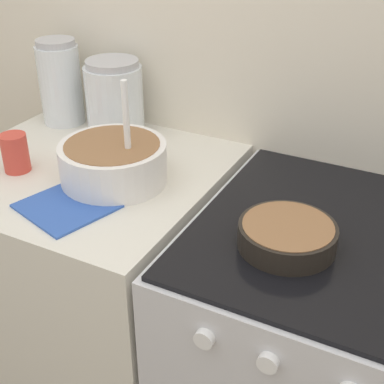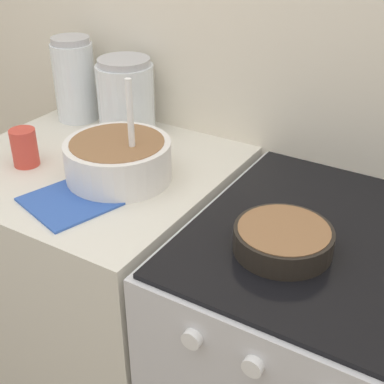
# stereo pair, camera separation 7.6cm
# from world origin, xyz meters

# --- Properties ---
(wall_back) EXTENTS (4.50, 0.05, 2.40)m
(wall_back) POSITION_xyz_m (0.00, 0.71, 1.20)
(wall_back) COLOR beige
(wall_back) RESTS_ON ground_plane
(countertop_cabinet) EXTENTS (0.73, 0.68, 0.94)m
(countertop_cabinet) POSITION_xyz_m (-0.37, 0.34, 0.47)
(countertop_cabinet) COLOR silver
(countertop_cabinet) RESTS_ON ground_plane
(mixing_bowl) EXTENTS (0.28, 0.28, 0.28)m
(mixing_bowl) POSITION_xyz_m (-0.24, 0.32, 1.00)
(mixing_bowl) COLOR white
(mixing_bowl) RESTS_ON countertop_cabinet
(baking_pan) EXTENTS (0.21, 0.21, 0.05)m
(baking_pan) POSITION_xyz_m (0.25, 0.24, 0.97)
(baking_pan) COLOR black
(baking_pan) RESTS_ON stove
(storage_jar_left) EXTENTS (0.13, 0.13, 0.27)m
(storage_jar_left) POSITION_xyz_m (-0.61, 0.58, 1.05)
(storage_jar_left) COLOR silver
(storage_jar_left) RESTS_ON countertop_cabinet
(storage_jar_middle) EXTENTS (0.17, 0.17, 0.23)m
(storage_jar_middle) POSITION_xyz_m (-0.41, 0.58, 1.04)
(storage_jar_middle) COLOR silver
(storage_jar_middle) RESTS_ON countertop_cabinet
(tin_can) EXTENTS (0.07, 0.07, 0.10)m
(tin_can) POSITION_xyz_m (-0.51, 0.25, 0.99)
(tin_can) COLOR #CC3F33
(tin_can) RESTS_ON countertop_cabinet
(recipe_page) EXTENTS (0.27, 0.30, 0.01)m
(recipe_page) POSITION_xyz_m (-0.26, 0.19, 0.94)
(recipe_page) COLOR #3359B2
(recipe_page) RESTS_ON countertop_cabinet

